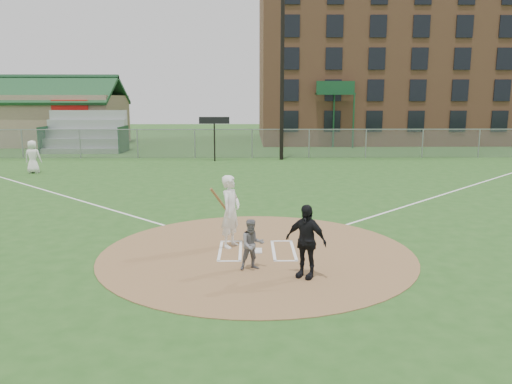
{
  "coord_description": "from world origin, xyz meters",
  "views": [
    {
      "loc": [
        -0.21,
        -12.91,
        4.09
      ],
      "look_at": [
        0.0,
        2.0,
        1.3
      ],
      "focal_mm": 35.0,
      "sensor_mm": 36.0,
      "label": 1
    }
  ],
  "objects_px": {
    "home_plate": "(254,251)",
    "umpire": "(306,241)",
    "catcher": "(252,245)",
    "batter_at_plate": "(231,211)",
    "ondeck_player": "(33,157)"
  },
  "relations": [
    {
      "from": "umpire",
      "to": "batter_at_plate",
      "type": "xyz_separation_m",
      "value": [
        -1.81,
        2.44,
        0.15
      ]
    },
    {
      "from": "umpire",
      "to": "batter_at_plate",
      "type": "bearing_deg",
      "value": 158.88
    },
    {
      "from": "home_plate",
      "to": "batter_at_plate",
      "type": "relative_size",
      "value": 0.22
    },
    {
      "from": "catcher",
      "to": "umpire",
      "type": "height_order",
      "value": "umpire"
    },
    {
      "from": "home_plate",
      "to": "umpire",
      "type": "distance_m",
      "value": 2.46
    },
    {
      "from": "home_plate",
      "to": "batter_at_plate",
      "type": "bearing_deg",
      "value": 144.91
    },
    {
      "from": "home_plate",
      "to": "umpire",
      "type": "xyz_separation_m",
      "value": [
        1.17,
        -1.99,
        0.85
      ]
    },
    {
      "from": "catcher",
      "to": "ondeck_player",
      "type": "bearing_deg",
      "value": 111.3
    },
    {
      "from": "umpire",
      "to": "batter_at_plate",
      "type": "relative_size",
      "value": 0.85
    },
    {
      "from": "catcher",
      "to": "ondeck_player",
      "type": "xyz_separation_m",
      "value": [
        -12.14,
        16.27,
        0.27
      ]
    },
    {
      "from": "umpire",
      "to": "catcher",
      "type": "bearing_deg",
      "value": -171.61
    },
    {
      "from": "umpire",
      "to": "batter_at_plate",
      "type": "height_order",
      "value": "batter_at_plate"
    },
    {
      "from": "home_plate",
      "to": "umpire",
      "type": "bearing_deg",
      "value": -59.54
    },
    {
      "from": "ondeck_player",
      "to": "batter_at_plate",
      "type": "relative_size",
      "value": 0.91
    },
    {
      "from": "catcher",
      "to": "batter_at_plate",
      "type": "relative_size",
      "value": 0.61
    }
  ]
}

